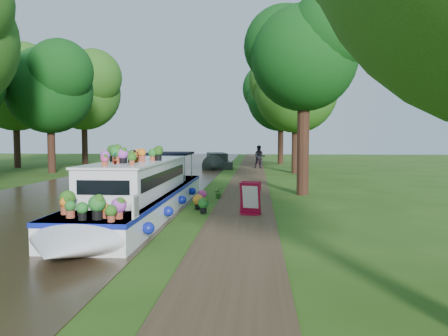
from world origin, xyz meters
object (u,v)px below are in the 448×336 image
(second_boat, at_px, (217,162))
(sandwich_board, at_px, (250,200))
(plant_boat, at_px, (139,191))
(pedestrian_pink, at_px, (259,156))
(pedestrian_dark, at_px, (259,157))

(second_boat, xyz_separation_m, sandwich_board, (3.23, -22.58, 0.01))
(second_boat, height_order, sandwich_board, second_boat)
(plant_boat, bearing_deg, sandwich_board, 6.39)
(plant_boat, relative_size, sandwich_board, 12.15)
(plant_boat, relative_size, pedestrian_pink, 7.61)
(sandwich_board, height_order, pedestrian_dark, pedestrian_dark)
(plant_boat, height_order, pedestrian_pink, plant_boat)
(second_boat, height_order, pedestrian_pink, pedestrian_pink)
(second_boat, bearing_deg, pedestrian_dark, -23.14)
(plant_boat, height_order, second_boat, plant_boat)
(plant_boat, distance_m, second_boat, 23.01)
(second_boat, height_order, pedestrian_dark, pedestrian_dark)
(second_boat, xyz_separation_m, pedestrian_pink, (3.65, 2.20, 0.40))
(sandwich_board, relative_size, pedestrian_dark, 0.58)
(plant_boat, bearing_deg, pedestrian_dark, 79.44)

